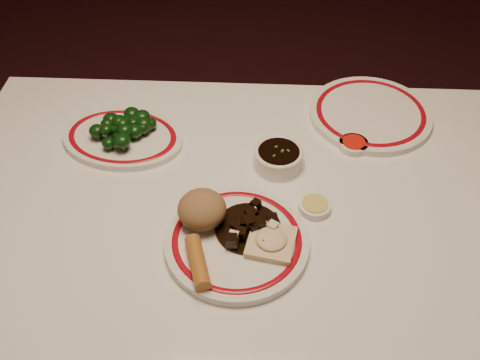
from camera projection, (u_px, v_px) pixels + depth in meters
The scene contains 12 objects.
dining_table at pixel (233, 248), 1.10m from camera, with size 1.20×0.90×0.75m.
main_plate at pixel (237, 241), 0.98m from camera, with size 0.31×0.31×0.02m.
rice_mound at pixel (202, 209), 0.98m from camera, with size 0.09×0.09×0.07m, color olive.
spring_roll at pixel (198, 262), 0.92m from camera, with size 0.03×0.03×0.10m, color #AF702B.
fried_wonton at pixel (271, 241), 0.96m from camera, with size 0.10×0.10×0.02m.
stirfry_heap at pixel (250, 226), 0.98m from camera, with size 0.12×0.12×0.03m.
broccoli_plate at pixel (123, 138), 1.19m from camera, with size 0.30×0.28×0.02m.
broccoli_pile at pixel (125, 126), 1.17m from camera, with size 0.14×0.13×0.05m.
soy_bowl at pixel (278, 159), 1.12m from camera, with size 0.10×0.10×0.04m.
sweet_sour_dish at pixel (353, 145), 1.17m from camera, with size 0.06×0.06×0.02m.
mustard_dish at pixel (314, 206), 1.04m from camera, with size 0.06×0.06×0.02m.
far_plate at pixel (370, 114), 1.25m from camera, with size 0.30×0.30×0.02m.
Camera 1 is at (0.05, -0.67, 1.53)m, focal length 40.00 mm.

